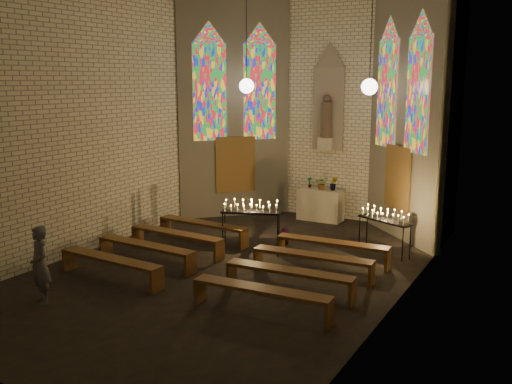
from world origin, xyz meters
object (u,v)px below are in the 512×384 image
(votive_stand_right, at_px, (385,217))
(visitor, at_px, (40,265))
(aisle_flower_pot, at_px, (285,236))
(altar, at_px, (320,205))
(votive_stand_left, at_px, (251,209))

(votive_stand_right, distance_m, visitor, 8.25)
(votive_stand_right, height_order, visitor, visitor)
(aisle_flower_pot, xyz_separation_m, votive_stand_right, (2.57, 0.53, 0.73))
(aisle_flower_pot, height_order, visitor, visitor)
(aisle_flower_pot, distance_m, votive_stand_right, 2.72)
(aisle_flower_pot, bearing_deg, altar, 94.38)
(altar, relative_size, aisle_flower_pot, 3.02)
(votive_stand_left, distance_m, votive_stand_right, 3.50)
(votive_stand_right, bearing_deg, votive_stand_left, -139.04)
(votive_stand_left, bearing_deg, votive_stand_right, -3.30)
(votive_stand_right, bearing_deg, visitor, -103.23)
(altar, bearing_deg, visitor, -103.73)
(altar, xyz_separation_m, aisle_flower_pot, (0.23, -2.99, -0.27))
(altar, height_order, visitor, visitor)
(altar, relative_size, votive_stand_right, 0.91)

